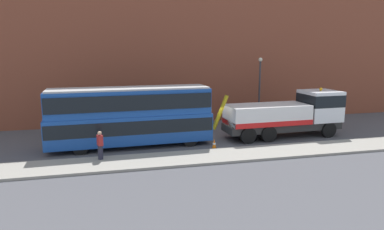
{
  "coord_description": "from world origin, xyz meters",
  "views": [
    {
      "loc": [
        -7.71,
        -24.34,
        6.63
      ],
      "look_at": [
        -1.87,
        -0.44,
        2.0
      ],
      "focal_mm": 33.18,
      "sensor_mm": 36.0,
      "label": 1
    }
  ],
  "objects_px": {
    "traffic_cone_near_bus": "(214,144)",
    "street_lamp": "(260,84)",
    "pedestrian_onlooker": "(100,146)",
    "double_decker_bus": "(130,114)",
    "recovery_tow_truck": "(288,114)"
  },
  "relations": [
    {
      "from": "double_decker_bus",
      "to": "street_lamp",
      "type": "distance_m",
      "value": 13.17
    },
    {
      "from": "recovery_tow_truck",
      "to": "traffic_cone_near_bus",
      "type": "bearing_deg",
      "value": -164.17
    },
    {
      "from": "recovery_tow_truck",
      "to": "street_lamp",
      "type": "height_order",
      "value": "street_lamp"
    },
    {
      "from": "traffic_cone_near_bus",
      "to": "street_lamp",
      "type": "relative_size",
      "value": 0.12
    },
    {
      "from": "double_decker_bus",
      "to": "pedestrian_onlooker",
      "type": "xyz_separation_m",
      "value": [
        -2.01,
        -2.98,
        -1.25
      ]
    },
    {
      "from": "recovery_tow_truck",
      "to": "double_decker_bus",
      "type": "height_order",
      "value": "double_decker_bus"
    },
    {
      "from": "traffic_cone_near_bus",
      "to": "pedestrian_onlooker",
      "type": "bearing_deg",
      "value": -172.94
    },
    {
      "from": "pedestrian_onlooker",
      "to": "traffic_cone_near_bus",
      "type": "bearing_deg",
      "value": -12.96
    },
    {
      "from": "recovery_tow_truck",
      "to": "double_decker_bus",
      "type": "xyz_separation_m",
      "value": [
        -11.82,
        -0.02,
        0.47
      ]
    },
    {
      "from": "double_decker_bus",
      "to": "pedestrian_onlooker",
      "type": "relative_size",
      "value": 6.5
    },
    {
      "from": "traffic_cone_near_bus",
      "to": "double_decker_bus",
      "type": "bearing_deg",
      "value": 158.69
    },
    {
      "from": "double_decker_bus",
      "to": "pedestrian_onlooker",
      "type": "bearing_deg",
      "value": -126.0
    },
    {
      "from": "pedestrian_onlooker",
      "to": "traffic_cone_near_bus",
      "type": "distance_m",
      "value": 7.41
    },
    {
      "from": "traffic_cone_near_bus",
      "to": "street_lamp",
      "type": "bearing_deg",
      "value": 49.04
    },
    {
      "from": "recovery_tow_truck",
      "to": "street_lamp",
      "type": "xyz_separation_m",
      "value": [
        0.07,
        5.49,
        1.71
      ]
    }
  ]
}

